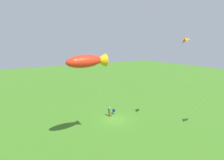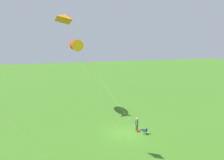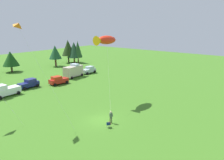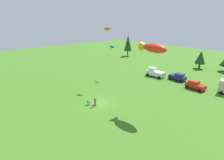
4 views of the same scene
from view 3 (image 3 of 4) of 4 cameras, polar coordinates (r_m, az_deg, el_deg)
name	(u,v)px [view 3 (image 3 of 4)]	position (r m, az deg, el deg)	size (l,w,h in m)	color
ground_plane	(101,120)	(31.35, -2.78, -10.45)	(160.00, 160.00, 0.00)	#3E7520
person_kite_flyer	(111,116)	(30.09, -0.29, -9.41)	(0.42, 0.53, 1.74)	#404B2A
folding_chair	(108,124)	(29.07, -0.95, -11.47)	(0.68, 0.68, 0.82)	navy
backpack_on_grass	(109,123)	(30.18, -0.70, -11.24)	(0.32, 0.22, 0.22)	red
truck_white_pickup	(5,91)	(45.48, -26.12, -2.50)	(5.10, 2.62, 2.34)	white
car_navy_hatch	(29,83)	(49.53, -20.86, -0.85)	(4.24, 2.28, 1.89)	navy
car_red_sedan	(58,80)	(50.44, -13.86, -0.05)	(4.39, 2.64, 1.89)	red
van_camper_beige	(73,71)	(56.40, -10.06, 2.38)	(5.65, 3.20, 3.34)	beige
car_silver_compact	(89,70)	(60.43, -6.07, 2.65)	(4.23, 2.26, 1.89)	#B1C3C2
treeline_distant	(38,54)	(69.14, -18.77, 6.54)	(61.82, 8.73, 8.80)	#4D3B24
kite_large_fish	(105,40)	(36.96, -1.80, 10.39)	(9.36, 7.58, 11.39)	red
kite_delta_orange	(19,25)	(29.77, -23.10, 13.01)	(3.46, 7.24, 13.47)	orange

